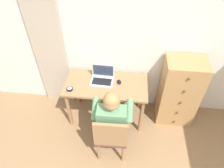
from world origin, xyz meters
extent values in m
cube|color=silver|center=(0.00, 2.20, 1.25)|extent=(4.80, 0.05, 2.50)
cube|color=#BCAD99|center=(-1.17, 2.13, 1.08)|extent=(0.49, 0.03, 2.15)
cube|color=#9E754C|center=(-0.25, 1.82, 0.72)|extent=(1.23, 0.61, 0.03)
cylinder|color=#9E754C|center=(-0.81, 1.58, 0.35)|extent=(0.06, 0.06, 0.70)
cylinder|color=#9E754C|center=(0.30, 1.58, 0.35)|extent=(0.06, 0.06, 0.70)
cylinder|color=#9E754C|center=(-0.81, 2.07, 0.35)|extent=(0.06, 0.06, 0.70)
cylinder|color=#9E754C|center=(0.30, 2.07, 0.35)|extent=(0.06, 0.06, 0.70)
cube|color=tan|center=(0.86, 1.93, 0.58)|extent=(0.56, 0.42, 1.16)
sphere|color=brown|center=(0.86, 1.70, 0.12)|extent=(0.04, 0.04, 0.04)
sphere|color=brown|center=(0.86, 1.70, 0.35)|extent=(0.04, 0.04, 0.04)
sphere|color=brown|center=(0.86, 1.70, 0.58)|extent=(0.04, 0.04, 0.04)
sphere|color=brown|center=(0.86, 1.70, 0.81)|extent=(0.04, 0.04, 0.04)
sphere|color=brown|center=(0.86, 1.70, 1.04)|extent=(0.04, 0.04, 0.04)
cube|color=brown|center=(-0.10, 1.19, 0.42)|extent=(0.43, 0.41, 0.05)
cube|color=#9E754C|center=(-0.10, 1.01, 0.65)|extent=(0.42, 0.05, 0.42)
cylinder|color=#9E754C|center=(0.06, 1.35, 0.20)|extent=(0.04, 0.04, 0.39)
cylinder|color=#9E754C|center=(-0.28, 1.34, 0.20)|extent=(0.04, 0.04, 0.39)
cylinder|color=#9E754C|center=(0.07, 1.03, 0.20)|extent=(0.04, 0.04, 0.39)
cylinder|color=#9E754C|center=(-0.27, 1.02, 0.20)|extent=(0.04, 0.04, 0.39)
cylinder|color=#33384C|center=(-0.02, 1.41, 0.46)|extent=(0.15, 0.40, 0.14)
cylinder|color=#33384C|center=(-0.20, 1.41, 0.46)|extent=(0.15, 0.40, 0.14)
cylinder|color=#33384C|center=(-0.02, 1.61, 0.23)|extent=(0.11, 0.11, 0.46)
cylinder|color=#33384C|center=(-0.20, 1.61, 0.23)|extent=(0.11, 0.11, 0.46)
cube|color=#609366|center=(-0.10, 1.18, 0.69)|extent=(0.37, 0.21, 0.46)
cylinder|color=#609366|center=(0.12, 1.31, 0.77)|extent=(0.10, 0.30, 0.25)
cylinder|color=#609366|center=(-0.32, 1.30, 0.77)|extent=(0.10, 0.30, 0.25)
cylinder|color=tan|center=(0.11, 1.51, 0.67)|extent=(0.08, 0.27, 0.11)
cylinder|color=tan|center=(-0.33, 1.50, 0.67)|extent=(0.08, 0.27, 0.11)
sphere|color=tan|center=(-0.10, 1.19, 1.05)|extent=(0.20, 0.20, 0.20)
sphere|color=#9E7A47|center=(-0.10, 1.19, 1.08)|extent=(0.20, 0.20, 0.20)
cube|color=silver|center=(-0.32, 1.86, 0.74)|extent=(0.35, 0.25, 0.02)
cube|color=black|center=(-0.32, 1.85, 0.75)|extent=(0.29, 0.16, 0.00)
cube|color=silver|center=(-0.32, 1.98, 0.86)|extent=(0.34, 0.02, 0.22)
cube|color=#2D3851|center=(-0.32, 1.98, 0.86)|extent=(0.31, 0.01, 0.18)
ellipsoid|color=black|center=(-0.06, 1.87, 0.75)|extent=(0.09, 0.11, 0.03)
cylinder|color=black|center=(-0.76, 1.65, 0.75)|extent=(0.09, 0.09, 0.03)
cylinder|color=silver|center=(-0.76, 1.65, 0.76)|extent=(0.06, 0.06, 0.00)
camera|label=1|loc=(0.07, -0.33, 2.74)|focal=31.84mm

